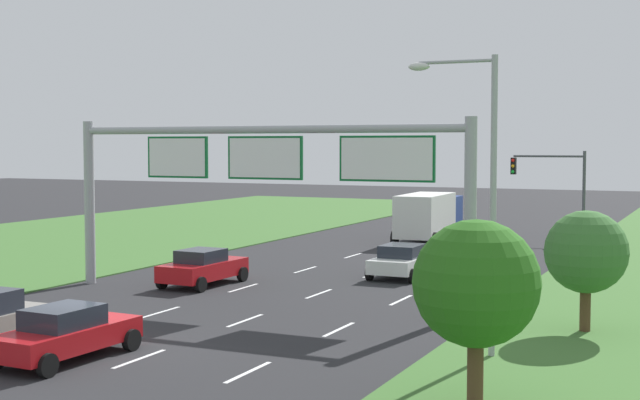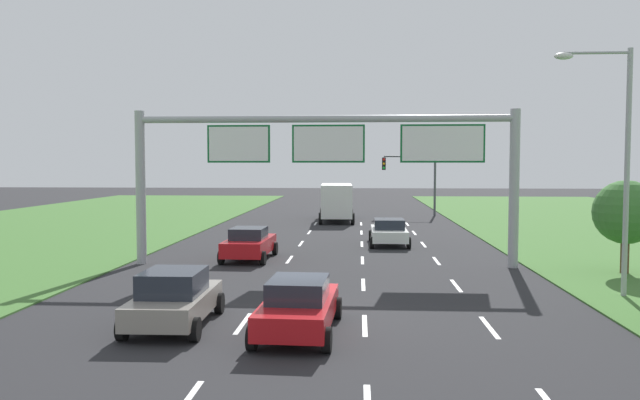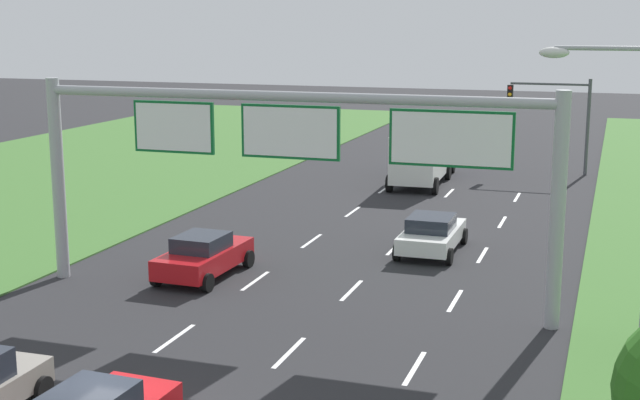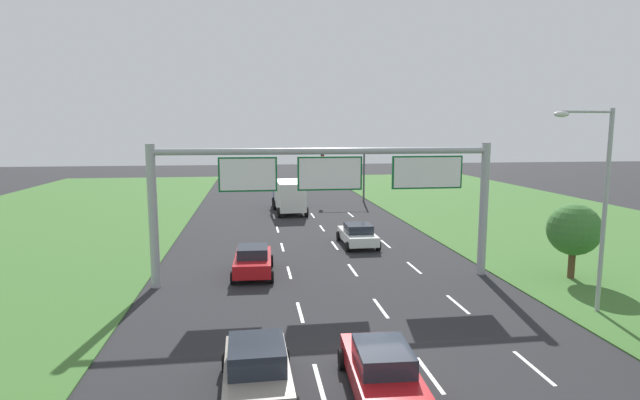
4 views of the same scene
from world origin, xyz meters
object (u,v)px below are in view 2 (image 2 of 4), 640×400
object	(u,v)px
box_truck	(337,200)
car_lead_silver	(174,298)
street_lamp	(616,150)
roadside_tree_mid	(626,212)
traffic_light_mast	(413,172)
car_near_red	(249,243)
car_mid_lane	(389,232)
car_far_ahead	(299,306)
sign_gantry	(331,156)

from	to	relation	value
box_truck	car_lead_silver	bearing A→B (deg)	-98.04
street_lamp	roadside_tree_mid	bearing A→B (deg)	63.32
roadside_tree_mid	traffic_light_mast	bearing A→B (deg)	102.14
car_lead_silver	traffic_light_mast	size ratio (longest dim) A/B	0.74
traffic_light_mast	car_near_red	bearing A→B (deg)	-111.03
car_near_red	car_lead_silver	distance (m)	12.35
car_near_red	car_mid_lane	xyz separation A→B (m)	(6.96, 5.91, -0.03)
car_near_red	street_lamp	xyz separation A→B (m)	(13.99, -7.62, 4.30)
car_near_red	roadside_tree_mid	world-z (taller)	roadside_tree_mid
car_near_red	street_lamp	distance (m)	16.50
car_near_red	box_truck	xyz separation A→B (m)	(3.45, 20.70, 0.86)
car_mid_lane	box_truck	world-z (taller)	box_truck
car_near_red	traffic_light_mast	xyz separation A→B (m)	(10.01, 26.05, 3.09)
car_near_red	car_far_ahead	xyz separation A→B (m)	(3.63, -12.87, -0.01)
car_lead_silver	sign_gantry	bearing A→B (deg)	69.05
car_far_ahead	street_lamp	distance (m)	12.39
car_near_red	car_mid_lane	world-z (taller)	car_near_red
car_far_ahead	street_lamp	size ratio (longest dim) A/B	0.53
car_mid_lane	street_lamp	xyz separation A→B (m)	(7.04, -13.52, 4.33)
car_lead_silver	car_mid_lane	distance (m)	19.52
traffic_light_mast	car_lead_silver	bearing A→B (deg)	-104.54
car_lead_silver	car_mid_lane	xyz separation A→B (m)	(6.90, 18.26, -0.05)
box_truck	car_near_red	bearing A→B (deg)	-101.64
car_far_ahead	traffic_light_mast	distance (m)	39.55
car_mid_lane	box_truck	size ratio (longest dim) A/B	0.55
car_far_ahead	box_truck	bearing A→B (deg)	92.79
sign_gantry	roadside_tree_mid	distance (m)	12.61
car_mid_lane	traffic_light_mast	bearing A→B (deg)	81.23
box_truck	roadside_tree_mid	bearing A→B (deg)	-63.83
sign_gantry	car_far_ahead	bearing A→B (deg)	-91.78
street_lamp	car_mid_lane	bearing A→B (deg)	117.49
sign_gantry	traffic_light_mast	distance (m)	28.29
car_far_ahead	street_lamp	bearing A→B (deg)	29.37
traffic_light_mast	car_mid_lane	bearing A→B (deg)	-98.63
street_lamp	sign_gantry	bearing A→B (deg)	148.87
traffic_light_mast	roadside_tree_mid	distance (m)	29.81
box_truck	traffic_light_mast	xyz separation A→B (m)	(6.56, 5.35, 2.23)
sign_gantry	street_lamp	xyz separation A→B (m)	(10.01, -6.04, 0.12)
car_near_red	traffic_light_mast	bearing A→B (deg)	71.01
car_lead_silver	car_far_ahead	xyz separation A→B (m)	(3.58, -0.52, -0.04)
sign_gantry	car_mid_lane	bearing A→B (deg)	68.32
car_near_red	roadside_tree_mid	bearing A→B (deg)	-8.66
roadside_tree_mid	car_near_red	bearing A→B (deg)	169.31
roadside_tree_mid	car_lead_silver	bearing A→B (deg)	-150.23
car_far_ahead	car_mid_lane	bearing A→B (deg)	82.45
sign_gantry	box_truck	bearing A→B (deg)	91.37
car_mid_lane	traffic_light_mast	distance (m)	20.61
car_mid_lane	roadside_tree_mid	bearing A→B (deg)	-44.07
car_far_ahead	car_lead_silver	bearing A→B (deg)	174.28
traffic_light_mast	box_truck	bearing A→B (deg)	-140.82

